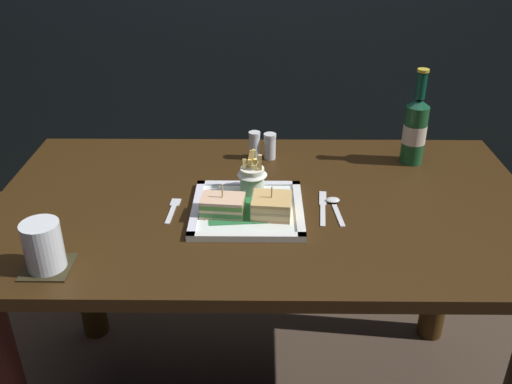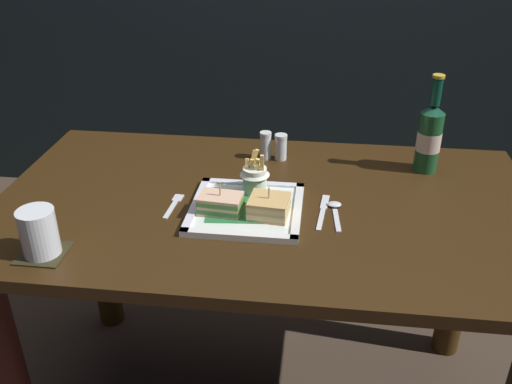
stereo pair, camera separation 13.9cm
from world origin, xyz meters
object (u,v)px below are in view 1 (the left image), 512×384
Objects in this scene: beer_bottle at (415,129)px; fork at (173,209)px; pepper_shaker at (270,148)px; sandwich_half_right at (272,206)px; knife at (323,206)px; spoon at (334,204)px; salt_shaker at (254,147)px; sandwich_half_left at (223,206)px; water_glass at (44,248)px; dining_table at (264,251)px; square_plate at (248,209)px; fries_cup at (252,175)px.

fork is (-0.65, -0.28, -0.10)m from beer_bottle.
sandwich_half_right is at bearing -89.99° from pepper_shaker.
beer_bottle is 0.42m from pepper_shaker.
spoon is at bearing 12.66° from knife.
beer_bottle is at bearing -2.60° from salt_shaker.
sandwich_half_left is 1.31× the size of salt_shaker.
beer_bottle reaches higher than pepper_shaker.
pepper_shaker is at bearing 90.01° from sandwich_half_right.
knife is at bearing -58.77° from salt_shaker.
sandwich_half_left is 0.41m from water_glass.
sandwich_half_right is 1.21× the size of salt_shaker.
salt_shaker is (-0.03, 0.26, 0.19)m from dining_table.
dining_table is at bearing -93.85° from pepper_shaker.
square_plate is 0.56m from beer_bottle.
square_plate is at bearing -148.07° from beer_bottle.
sandwich_half_left reaches higher than pepper_shaker.
dining_table is 13.79× the size of sandwich_half_right.
sandwich_half_left is 0.88× the size of fork.
fries_cup is 0.50m from beer_bottle.
salt_shaker is (-0.45, 0.02, -0.07)m from beer_bottle.
dining_table is at bearing 101.53° from sandwich_half_right.
sandwich_half_left reaches higher than fork.
water_glass is at bearing -127.93° from salt_shaker.
spoon is 0.35m from salt_shaker.
water_glass reaches higher than sandwich_half_left.
square_plate is at bearing 25.50° from sandwich_half_left.
water_glass is at bearing -133.01° from fork.
fries_cup reaches higher than fork.
square_plate is at bearing -92.48° from salt_shaker.
water_glass is (-0.36, -0.21, 0.02)m from sandwich_half_left.
fries_cup is at bearing 83.01° from square_plate.
knife is (-0.28, -0.27, -0.10)m from beer_bottle.
knife is at bearing -136.41° from beer_bottle.
dining_table is 7.99× the size of knife.
square_plate is 0.19m from knife.
sandwich_half_right is 1.30× the size of pepper_shaker.
beer_bottle is at bearing 46.04° from spoon.
sandwich_half_left is 1.08× the size of sandwich_half_right.
dining_table is 0.24m from spoon.
salt_shaker is at bearing 177.40° from beer_bottle.
beer_bottle is at bearing 24.37° from fries_cup.
square_plate is 0.10m from fries_cup.
pepper_shaker reaches higher than knife.
water_glass is 0.78× the size of spoon.
knife reaches higher than dining_table.
sandwich_half_left is 1.40× the size of pepper_shaker.
pepper_shaker is at bearing 71.05° from sandwich_half_left.
fork reaches higher than dining_table.
pepper_shaker reaches higher than square_plate.
beer_bottle is at bearing 23.42° from fork.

